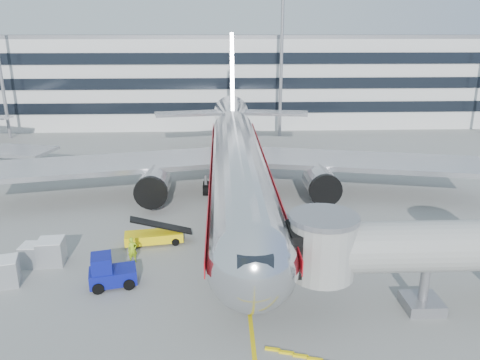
{
  "coord_description": "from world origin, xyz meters",
  "views": [
    {
      "loc": [
        -1.62,
        -32.31,
        16.14
      ],
      "look_at": [
        0.02,
        5.84,
        4.0
      ],
      "focal_mm": 35.0,
      "sensor_mm": 36.0,
      "label": 1
    }
  ],
  "objects_px": {
    "belt_loader": "(154,236)",
    "cargo_container_right": "(33,255)",
    "baggage_tug": "(109,272)",
    "cargo_container_left": "(5,272)",
    "ramp_worker": "(133,250)",
    "cargo_container_front": "(51,252)",
    "main_jet": "(237,159)"
  },
  "relations": [
    {
      "from": "cargo_container_left",
      "to": "cargo_container_right",
      "type": "bearing_deg",
      "value": 73.1
    },
    {
      "from": "cargo_container_front",
      "to": "ramp_worker",
      "type": "height_order",
      "value": "ramp_worker"
    },
    {
      "from": "main_jet",
      "to": "baggage_tug",
      "type": "xyz_separation_m",
      "value": [
        -9.05,
        -16.17,
        -3.25
      ]
    },
    {
      "from": "baggage_tug",
      "to": "ramp_worker",
      "type": "xyz_separation_m",
      "value": [
        0.93,
        3.33,
        -0.03
      ]
    },
    {
      "from": "main_jet",
      "to": "belt_loader",
      "type": "relative_size",
      "value": 10.42
    },
    {
      "from": "baggage_tug",
      "to": "cargo_container_left",
      "type": "bearing_deg",
      "value": 176.03
    },
    {
      "from": "cargo_container_right",
      "to": "ramp_worker",
      "type": "relative_size",
      "value": 0.83
    },
    {
      "from": "main_jet",
      "to": "cargo_container_right",
      "type": "distance_m",
      "value": 20.3
    },
    {
      "from": "cargo_container_right",
      "to": "ramp_worker",
      "type": "distance_m",
      "value": 7.12
    },
    {
      "from": "baggage_tug",
      "to": "belt_loader",
      "type": "bearing_deg",
      "value": 72.51
    },
    {
      "from": "belt_loader",
      "to": "ramp_worker",
      "type": "height_order",
      "value": "belt_loader"
    },
    {
      "from": "baggage_tug",
      "to": "cargo_container_front",
      "type": "relative_size",
      "value": 1.74
    },
    {
      "from": "baggage_tug",
      "to": "cargo_container_left",
      "type": "height_order",
      "value": "baggage_tug"
    },
    {
      "from": "belt_loader",
      "to": "cargo_container_right",
      "type": "height_order",
      "value": "belt_loader"
    },
    {
      "from": "baggage_tug",
      "to": "ramp_worker",
      "type": "bearing_deg",
      "value": 74.47
    },
    {
      "from": "baggage_tug",
      "to": "main_jet",
      "type": "bearing_deg",
      "value": 60.75
    },
    {
      "from": "main_jet",
      "to": "cargo_container_right",
      "type": "bearing_deg",
      "value": -139.61
    },
    {
      "from": "cargo_container_left",
      "to": "cargo_container_right",
      "type": "distance_m",
      "value": 2.84
    },
    {
      "from": "cargo_container_right",
      "to": "cargo_container_left",
      "type": "bearing_deg",
      "value": -106.9
    },
    {
      "from": "cargo_container_right",
      "to": "ramp_worker",
      "type": "xyz_separation_m",
      "value": [
        7.11,
        0.13,
        0.16
      ]
    },
    {
      "from": "baggage_tug",
      "to": "cargo_container_left",
      "type": "relative_size",
      "value": 1.56
    },
    {
      "from": "cargo_container_right",
      "to": "cargo_container_front",
      "type": "distance_m",
      "value": 1.3
    },
    {
      "from": "belt_loader",
      "to": "ramp_worker",
      "type": "distance_m",
      "value": 3.34
    },
    {
      "from": "ramp_worker",
      "to": "cargo_container_left",
      "type": "bearing_deg",
      "value": 173.49
    },
    {
      "from": "main_jet",
      "to": "baggage_tug",
      "type": "height_order",
      "value": "main_jet"
    },
    {
      "from": "cargo_container_front",
      "to": "baggage_tug",
      "type": "bearing_deg",
      "value": -34.42
    },
    {
      "from": "main_jet",
      "to": "cargo_container_front",
      "type": "height_order",
      "value": "main_jet"
    },
    {
      "from": "baggage_tug",
      "to": "cargo_container_front",
      "type": "distance_m",
      "value": 5.95
    },
    {
      "from": "main_jet",
      "to": "belt_loader",
      "type": "bearing_deg",
      "value": -125.87
    },
    {
      "from": "cargo_container_left",
      "to": "cargo_container_front",
      "type": "bearing_deg",
      "value": 53.76
    },
    {
      "from": "baggage_tug",
      "to": "ramp_worker",
      "type": "relative_size",
      "value": 1.74
    },
    {
      "from": "cargo_container_left",
      "to": "cargo_container_right",
      "type": "xyz_separation_m",
      "value": [
        0.83,
        2.72,
        -0.12
      ]
    }
  ]
}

